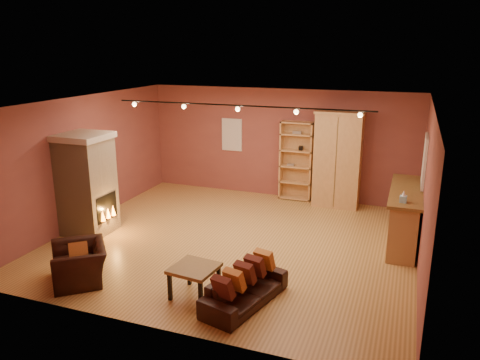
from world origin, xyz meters
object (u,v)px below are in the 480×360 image
at_px(loveseat, 245,284).
at_px(armchair, 79,258).
at_px(bookcase, 297,160).
at_px(bar_counter, 404,216).
at_px(coffee_table, 194,271).
at_px(armoire, 338,159).
at_px(fireplace, 87,184).

distance_m(loveseat, armchair, 2.85).
relative_size(bookcase, bar_counter, 0.87).
bearing_deg(coffee_table, armoire, 75.30).
height_order(fireplace, loveseat, fireplace).
bearing_deg(loveseat, bar_counter, -18.76).
distance_m(bookcase, loveseat, 5.40).
bearing_deg(armchair, armoire, 107.38).
relative_size(bookcase, armoire, 0.86).
bearing_deg(armoire, coffee_table, -104.70).
bearing_deg(bar_counter, armoire, 131.42).
bearing_deg(fireplace, coffee_table, -27.07).
relative_size(bookcase, coffee_table, 2.74).
bearing_deg(bar_counter, fireplace, -164.80).
xyz_separation_m(bookcase, bar_counter, (2.70, -2.05, -0.46)).
distance_m(fireplace, bar_counter, 6.49).
height_order(bar_counter, coffee_table, bar_counter).
bearing_deg(bookcase, coffee_table, -93.23).
xyz_separation_m(armoire, coffee_table, (-1.37, -5.21, -0.75)).
bearing_deg(bookcase, fireplace, -133.43).
bearing_deg(loveseat, armchair, 110.47).
distance_m(bookcase, armoire, 1.09).
xyz_separation_m(loveseat, coffee_table, (-0.82, -0.06, 0.10)).
relative_size(armoire, bar_counter, 1.01).
xyz_separation_m(bar_counter, armchair, (-5.02, -3.57, -0.14)).
height_order(loveseat, coffee_table, loveseat).
height_order(bookcase, loveseat, bookcase).
relative_size(loveseat, armchair, 1.44).
bearing_deg(fireplace, bookcase, 46.57).
distance_m(fireplace, loveseat, 4.42).
bearing_deg(armchair, fireplace, 172.46).
bearing_deg(loveseat, coffee_table, 109.23).
distance_m(bar_counter, armchair, 6.16).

